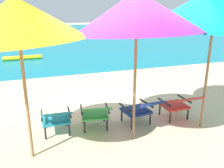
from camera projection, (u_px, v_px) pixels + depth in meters
name	position (u px, v px, depth m)	size (l,w,h in m)	color
ground_plane	(81.00, 74.00, 8.78)	(40.00, 40.00, 0.00)	beige
ocean_band	(55.00, 38.00, 16.88)	(40.00, 18.00, 0.01)	teal
swim_buoy	(22.00, 58.00, 10.83)	(0.18, 0.18, 1.60)	yellow
lounge_chair_far_left	(56.00, 117.00, 4.66)	(0.57, 0.89, 0.68)	teal
lounge_chair_near_left	(95.00, 112.00, 4.87)	(0.66, 0.94, 0.68)	#338E3D
lounge_chair_near_right	(141.00, 108.00, 5.05)	(0.66, 0.94, 0.68)	navy
lounge_chair_far_right	(179.00, 103.00, 5.30)	(0.58, 0.90, 0.68)	red
beach_umbrella_left	(17.00, 19.00, 3.49)	(2.75, 2.76, 2.62)	olive
beach_umbrella_center	(137.00, 12.00, 4.00)	(2.48, 2.52, 2.70)	olive
beach_umbrella_right	(216.00, 5.00, 4.42)	(2.38, 2.42, 2.80)	olive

